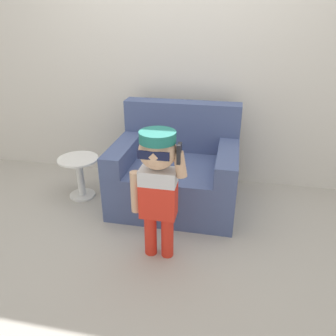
# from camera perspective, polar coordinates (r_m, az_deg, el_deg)

# --- Properties ---
(ground_plane) EXTENTS (10.00, 10.00, 0.00)m
(ground_plane) POSITION_cam_1_polar(r_m,az_deg,el_deg) (3.17, -0.67, -5.85)
(ground_plane) COLOR #ADA89E
(wall_back) EXTENTS (10.00, 0.05, 2.60)m
(wall_back) POSITION_cam_1_polar(r_m,az_deg,el_deg) (3.33, 1.58, 19.48)
(wall_back) COLOR silver
(wall_back) RESTS_ON ground_plane
(armchair) EXTENTS (1.10, 0.88, 0.89)m
(armchair) POSITION_cam_1_polar(r_m,az_deg,el_deg) (3.04, 1.45, -0.54)
(armchair) COLOR #475684
(armchair) RESTS_ON ground_plane
(person_child) EXTENTS (0.40, 0.30, 0.97)m
(person_child) POSITION_cam_1_polar(r_m,az_deg,el_deg) (2.20, -1.79, -1.60)
(person_child) COLOR red
(person_child) RESTS_ON ground_plane
(side_table) EXTENTS (0.38, 0.38, 0.41)m
(side_table) POSITION_cam_1_polar(r_m,az_deg,el_deg) (3.26, -15.11, -0.90)
(side_table) COLOR white
(side_table) RESTS_ON ground_plane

